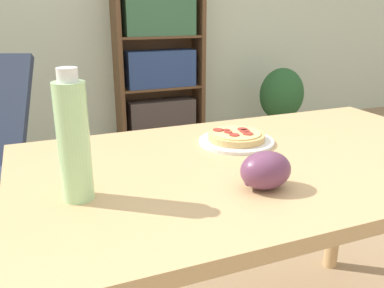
# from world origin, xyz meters

# --- Properties ---
(dining_table) EXTENTS (1.33, 0.77, 0.72)m
(dining_table) POSITION_xyz_m (-0.07, 0.00, 0.63)
(dining_table) COLOR tan
(dining_table) RESTS_ON ground_plane
(pizza_on_plate) EXTENTS (0.23, 0.23, 0.04)m
(pizza_on_plate) POSITION_xyz_m (-0.08, 0.14, 0.74)
(pizza_on_plate) COLOR white
(pizza_on_plate) RESTS_ON dining_table
(grape_bunch) EXTENTS (0.12, 0.09, 0.09)m
(grape_bunch) POSITION_xyz_m (-0.17, -0.17, 0.76)
(grape_bunch) COLOR #6B3856
(grape_bunch) RESTS_ON dining_table
(drink_bottle) EXTENTS (0.07, 0.07, 0.28)m
(drink_bottle) POSITION_xyz_m (-0.57, -0.07, 0.85)
(drink_bottle) COLOR #B7EAA3
(drink_bottle) RESTS_ON dining_table
(bookshelf) EXTENTS (0.76, 0.25, 1.33)m
(bookshelf) POSITION_xyz_m (0.42, 2.47, 0.63)
(bookshelf) COLOR brown
(bookshelf) RESTS_ON ground_plane
(potted_plant_floor) EXTENTS (0.41, 0.35, 0.61)m
(potted_plant_floor) POSITION_xyz_m (1.46, 2.14, 0.33)
(potted_plant_floor) COLOR #8E5B42
(potted_plant_floor) RESTS_ON ground_plane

